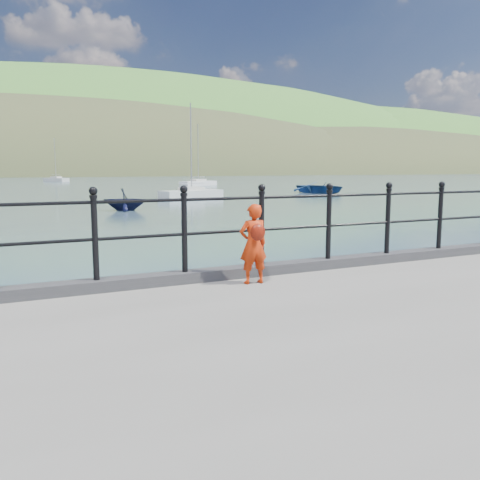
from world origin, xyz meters
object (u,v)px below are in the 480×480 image
child (253,243)px  launch_blue (321,187)px  sailboat_deep (56,180)px  railing (224,221)px  sailboat_far (198,183)px  launch_navy (125,199)px  sailboat_near (192,194)px

child → launch_blue: 47.07m
child → sailboat_deep: sailboat_deep is taller
railing → sailboat_far: (24.31, 64.22, -1.48)m
sailboat_deep → launch_navy: bearing=-33.9°
railing → sailboat_deep: 99.18m
sailboat_deep → sailboat_far: (16.36, -34.63, 0.00)m
launch_navy → sailboat_near: size_ratio=0.32×
launch_blue → launch_navy: launch_navy is taller
launch_navy → sailboat_far: bearing=-5.3°
child → sailboat_near: sailboat_near is taller
sailboat_far → child: bearing=-137.3°
launch_navy → sailboat_deep: bearing=18.6°
launch_navy → sailboat_deep: (3.73, 74.41, -0.34)m
sailboat_near → sailboat_far: (11.96, 29.44, 0.00)m
sailboat_near → launch_blue: bearing=-8.4°
sailboat_near → railing: bearing=-128.6°
railing → launch_navy: size_ratio=6.94×
launch_navy → sailboat_far: (20.09, 39.78, -0.34)m
launch_navy → sailboat_deep: size_ratio=0.30×
sailboat_near → sailboat_deep: bearing=74.9°
child → sailboat_near: (12.13, 35.24, -1.22)m
launch_blue → sailboat_deep: bearing=95.9°
sailboat_near → sailboat_far: bearing=48.8°
child → sailboat_far: (24.09, 64.69, -1.21)m
railing → sailboat_near: 36.93m
railing → child: (0.22, -0.47, -0.27)m
railing → sailboat_far: size_ratio=1.97×
sailboat_near → sailboat_deep: sailboat_deep is taller
child → sailboat_far: size_ratio=0.12×
launch_navy → sailboat_deep: sailboat_deep is taller
child → launch_blue: child is taller
sailboat_near → sailboat_far: sailboat_far is taller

